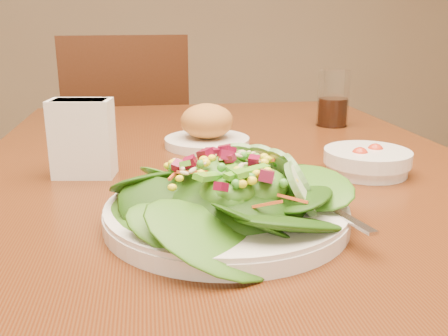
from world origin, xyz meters
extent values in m
cube|color=#502B13|center=(0.00, 0.00, 0.73)|extent=(0.90, 1.40, 0.04)
cylinder|color=black|center=(-0.39, 0.64, 0.35)|extent=(0.07, 0.07, 0.71)
cylinder|color=black|center=(0.39, 0.64, 0.35)|extent=(0.07, 0.07, 0.71)
cube|color=black|center=(-0.23, 1.09, 0.45)|extent=(0.49, 0.49, 0.04)
cylinder|color=black|center=(-0.08, 1.31, 0.21)|extent=(0.04, 0.04, 0.43)
cylinder|color=black|center=(-0.45, 1.25, 0.21)|extent=(0.04, 0.04, 0.43)
cylinder|color=black|center=(-0.02, 0.94, 0.21)|extent=(0.04, 0.04, 0.43)
cylinder|color=black|center=(-0.39, 0.88, 0.21)|extent=(0.04, 0.04, 0.43)
cube|color=black|center=(-0.21, 0.89, 0.71)|extent=(0.42, 0.09, 0.48)
cylinder|color=white|center=(-0.05, -0.21, 0.76)|extent=(0.30, 0.30, 0.02)
ellipsoid|color=black|center=(-0.05, -0.21, 0.79)|extent=(0.21, 0.21, 0.05)
cube|color=silver|center=(0.08, -0.24, 0.77)|extent=(0.05, 0.18, 0.01)
cylinder|color=white|center=(-0.02, 0.19, 0.76)|extent=(0.17, 0.17, 0.02)
ellipsoid|color=#9F6230|center=(-0.02, 0.19, 0.80)|extent=(0.11, 0.11, 0.07)
cylinder|color=white|center=(0.22, -0.04, 0.77)|extent=(0.14, 0.14, 0.04)
sphere|color=red|center=(0.23, -0.03, 0.78)|extent=(0.03, 0.03, 0.03)
sphere|color=red|center=(0.20, -0.05, 0.78)|extent=(0.03, 0.03, 0.03)
cylinder|color=silver|center=(0.30, 0.34, 0.82)|extent=(0.08, 0.08, 0.13)
cylinder|color=black|center=(0.30, 0.34, 0.78)|extent=(0.07, 0.07, 0.07)
cube|color=white|center=(-0.24, 0.02, 0.81)|extent=(0.10, 0.07, 0.13)
cube|color=white|center=(-0.24, 0.02, 0.82)|extent=(0.09, 0.06, 0.11)
camera|label=1|loc=(-0.14, -0.79, 1.00)|focal=40.00mm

